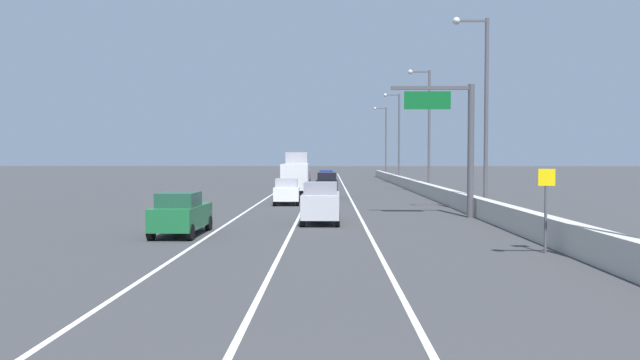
{
  "coord_description": "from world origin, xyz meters",
  "views": [
    {
      "loc": [
        -0.29,
        -5.33,
        3.41
      ],
      "look_at": [
        -1.13,
        50.72,
        1.26
      ],
      "focal_mm": 33.34,
      "sensor_mm": 36.0,
      "label": 1
    }
  ],
  "objects_px": {
    "lamp_post_right_fourth": "(397,133)",
    "car_white_2": "(287,191)",
    "car_green_5": "(181,214)",
    "lamp_post_right_second": "(482,103)",
    "overhead_sign_gantry": "(458,134)",
    "car_silver_3": "(321,203)",
    "car_red_0": "(304,175)",
    "box_truck": "(296,175)",
    "car_blue_1": "(326,178)",
    "car_black_4": "(327,185)",
    "lamp_post_right_third": "(427,123)",
    "lamp_post_right_fifth": "(385,138)",
    "speed_advisory_sign": "(546,204)"
  },
  "relations": [
    {
      "from": "car_green_5",
      "to": "box_truck",
      "type": "xyz_separation_m",
      "value": [
        3.34,
        30.47,
        0.83
      ]
    },
    {
      "from": "car_white_2",
      "to": "car_green_5",
      "type": "bearing_deg",
      "value": -101.29
    },
    {
      "from": "lamp_post_right_third",
      "to": "car_red_0",
      "type": "relative_size",
      "value": 2.82
    },
    {
      "from": "overhead_sign_gantry",
      "to": "lamp_post_right_fifth",
      "type": "height_order",
      "value": "lamp_post_right_fifth"
    },
    {
      "from": "lamp_post_right_second",
      "to": "car_silver_3",
      "type": "distance_m",
      "value": 11.9
    },
    {
      "from": "lamp_post_right_third",
      "to": "car_green_5",
      "type": "distance_m",
      "value": 34.58
    },
    {
      "from": "lamp_post_right_third",
      "to": "car_blue_1",
      "type": "relative_size",
      "value": 2.48
    },
    {
      "from": "car_red_0",
      "to": "car_black_4",
      "type": "xyz_separation_m",
      "value": [
        3.3,
        -31.3,
        0.05
      ]
    },
    {
      "from": "speed_advisory_sign",
      "to": "car_silver_3",
      "type": "distance_m",
      "value": 12.51
    },
    {
      "from": "car_blue_1",
      "to": "car_green_5",
      "type": "xyz_separation_m",
      "value": [
        -6.14,
        -46.47,
        0.02
      ]
    },
    {
      "from": "lamp_post_right_fourth",
      "to": "box_truck",
      "type": "bearing_deg",
      "value": -120.08
    },
    {
      "from": "lamp_post_right_second",
      "to": "lamp_post_right_fifth",
      "type": "height_order",
      "value": "same"
    },
    {
      "from": "car_white_2",
      "to": "car_silver_3",
      "type": "height_order",
      "value": "car_silver_3"
    },
    {
      "from": "overhead_sign_gantry",
      "to": "car_silver_3",
      "type": "height_order",
      "value": "overhead_sign_gantry"
    },
    {
      "from": "overhead_sign_gantry",
      "to": "lamp_post_right_second",
      "type": "distance_m",
      "value": 3.09
    },
    {
      "from": "car_red_0",
      "to": "overhead_sign_gantry",
      "type": "bearing_deg",
      "value": -77.31
    },
    {
      "from": "lamp_post_right_second",
      "to": "car_white_2",
      "type": "distance_m",
      "value": 15.34
    },
    {
      "from": "speed_advisory_sign",
      "to": "car_red_0",
      "type": "height_order",
      "value": "speed_advisory_sign"
    },
    {
      "from": "car_silver_3",
      "to": "speed_advisory_sign",
      "type": "bearing_deg",
      "value": -49.57
    },
    {
      "from": "lamp_post_right_third",
      "to": "car_red_0",
      "type": "xyz_separation_m",
      "value": [
        -12.65,
        25.03,
        -5.57
      ]
    },
    {
      "from": "box_truck",
      "to": "car_white_2",
      "type": "bearing_deg",
      "value": -89.7
    },
    {
      "from": "car_blue_1",
      "to": "speed_advisory_sign",
      "type": "bearing_deg",
      "value": -81.1
    },
    {
      "from": "lamp_post_right_third",
      "to": "car_white_2",
      "type": "distance_m",
      "value": 18.89
    },
    {
      "from": "lamp_post_right_second",
      "to": "car_red_0",
      "type": "bearing_deg",
      "value": 105.26
    },
    {
      "from": "car_red_0",
      "to": "box_truck",
      "type": "distance_m",
      "value": 24.88
    },
    {
      "from": "car_white_2",
      "to": "car_green_5",
      "type": "xyz_separation_m",
      "value": [
        -3.41,
        -17.08,
        0.01
      ]
    },
    {
      "from": "lamp_post_right_fifth",
      "to": "car_green_5",
      "type": "distance_m",
      "value": 73.78
    },
    {
      "from": "lamp_post_right_fifth",
      "to": "car_black_4",
      "type": "relative_size",
      "value": 2.71
    },
    {
      "from": "lamp_post_right_fourth",
      "to": "car_white_2",
      "type": "distance_m",
      "value": 36.48
    },
    {
      "from": "lamp_post_right_second",
      "to": "lamp_post_right_fourth",
      "type": "distance_m",
      "value": 41.58
    },
    {
      "from": "car_white_2",
      "to": "lamp_post_right_fourth",
      "type": "bearing_deg",
      "value": 70.76
    },
    {
      "from": "car_red_0",
      "to": "box_truck",
      "type": "bearing_deg",
      "value": -89.22
    },
    {
      "from": "speed_advisory_sign",
      "to": "car_red_0",
      "type": "xyz_separation_m",
      "value": [
        -11.14,
        59.97,
        -0.75
      ]
    },
    {
      "from": "car_black_4",
      "to": "box_truck",
      "type": "distance_m",
      "value": 7.12
    },
    {
      "from": "car_white_2",
      "to": "box_truck",
      "type": "bearing_deg",
      "value": 90.3
    },
    {
      "from": "car_green_5",
      "to": "box_truck",
      "type": "distance_m",
      "value": 30.67
    },
    {
      "from": "car_blue_1",
      "to": "car_green_5",
      "type": "distance_m",
      "value": 46.87
    },
    {
      "from": "car_blue_1",
      "to": "car_black_4",
      "type": "relative_size",
      "value": 1.09
    },
    {
      "from": "lamp_post_right_second",
      "to": "lamp_post_right_fourth",
      "type": "relative_size",
      "value": 1.0
    },
    {
      "from": "lamp_post_right_third",
      "to": "car_green_5",
      "type": "bearing_deg",
      "value": -117.32
    },
    {
      "from": "car_silver_3",
      "to": "car_black_4",
      "type": "distance_m",
      "value": 19.17
    },
    {
      "from": "car_black_4",
      "to": "car_white_2",
      "type": "bearing_deg",
      "value": -112.55
    },
    {
      "from": "lamp_post_right_fifth",
      "to": "car_black_4",
      "type": "distance_m",
      "value": 49.06
    },
    {
      "from": "speed_advisory_sign",
      "to": "lamp_post_right_third",
      "type": "xyz_separation_m",
      "value": [
        1.51,
        34.94,
        4.82
      ]
    },
    {
      "from": "car_silver_3",
      "to": "lamp_post_right_second",
      "type": "bearing_deg",
      "value": 26.17
    },
    {
      "from": "overhead_sign_gantry",
      "to": "lamp_post_right_third",
      "type": "distance_m",
      "value": 22.64
    },
    {
      "from": "speed_advisory_sign",
      "to": "car_black_4",
      "type": "height_order",
      "value": "speed_advisory_sign"
    },
    {
      "from": "lamp_post_right_fourth",
      "to": "box_truck",
      "type": "distance_m",
      "value": 24.32
    },
    {
      "from": "lamp_post_right_third",
      "to": "car_silver_3",
      "type": "xyz_separation_m",
      "value": [
        -9.61,
        -25.44,
        -5.52
      ]
    },
    {
      "from": "car_red_0",
      "to": "car_white_2",
      "type": "distance_m",
      "value": 38.26
    }
  ]
}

